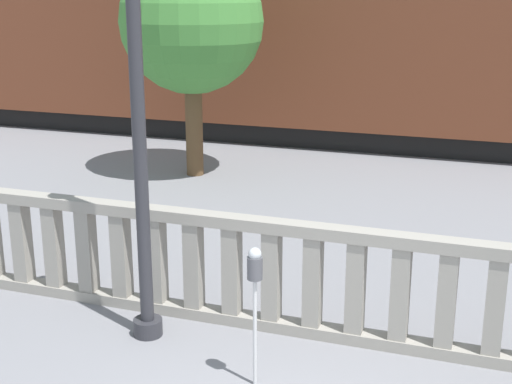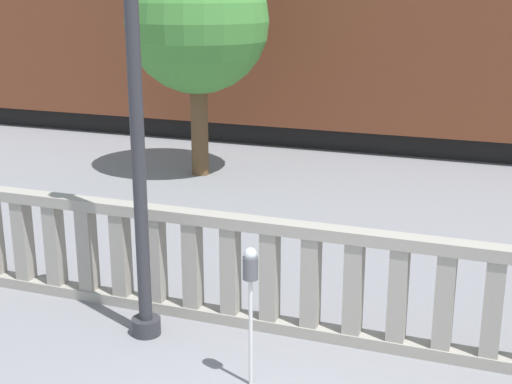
# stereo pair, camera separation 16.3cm
# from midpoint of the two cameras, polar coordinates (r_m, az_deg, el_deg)

# --- Properties ---
(balustrade) EXTENTS (13.52, 0.24, 1.37)m
(balustrade) POSITION_cam_midpoint_polar(r_m,az_deg,el_deg) (8.17, 8.38, -7.59)
(balustrade) COLOR gray
(balustrade) RESTS_ON ground
(lamppost) EXTENTS (0.34, 0.34, 5.26)m
(lamppost) POSITION_cam_midpoint_polar(r_m,az_deg,el_deg) (7.79, -9.02, 7.39)
(lamppost) COLOR #2D2D33
(lamppost) RESTS_ON ground
(parking_meter) EXTENTS (0.15, 0.15, 1.50)m
(parking_meter) POSITION_cam_midpoint_polar(r_m,az_deg,el_deg) (7.06, 0.22, -6.87)
(parking_meter) COLOR silver
(parking_meter) RESTS_ON ground
(train_near) EXTENTS (27.28, 3.15, 4.46)m
(train_near) POSITION_cam_midpoint_polar(r_m,az_deg,el_deg) (19.10, 4.61, 10.29)
(train_near) COLOR black
(train_near) RESTS_ON ground
(train_far) EXTENTS (19.89, 2.77, 4.46)m
(train_far) POSITION_cam_midpoint_polar(r_m,az_deg,el_deg) (35.78, 10.69, 12.79)
(train_far) COLOR black
(train_far) RESTS_ON ground
(tree_left) EXTENTS (2.98, 2.98, 4.74)m
(tree_left) POSITION_cam_midpoint_polar(r_m,az_deg,el_deg) (15.11, -4.41, 13.37)
(tree_left) COLOR brown
(tree_left) RESTS_ON ground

